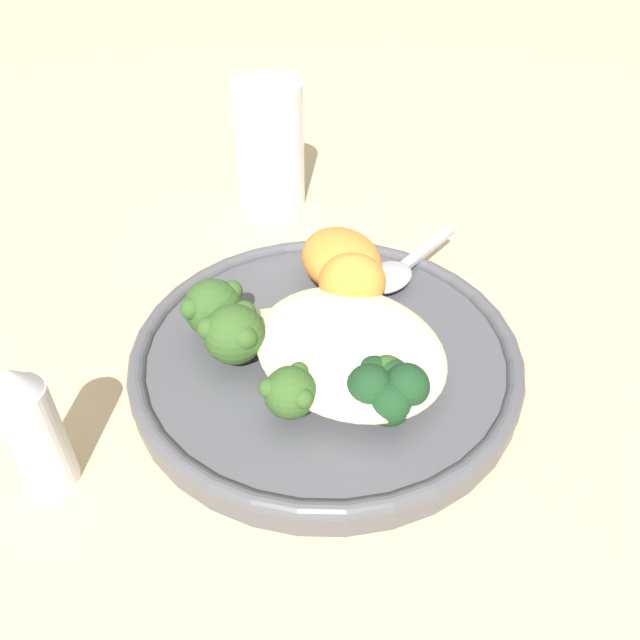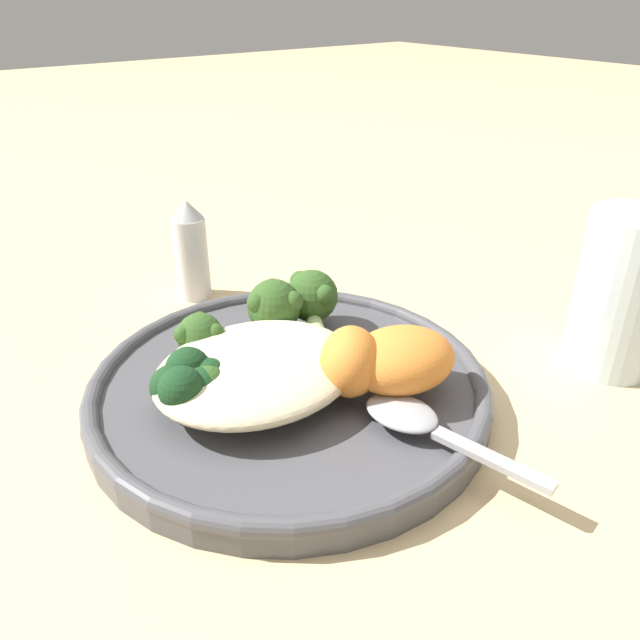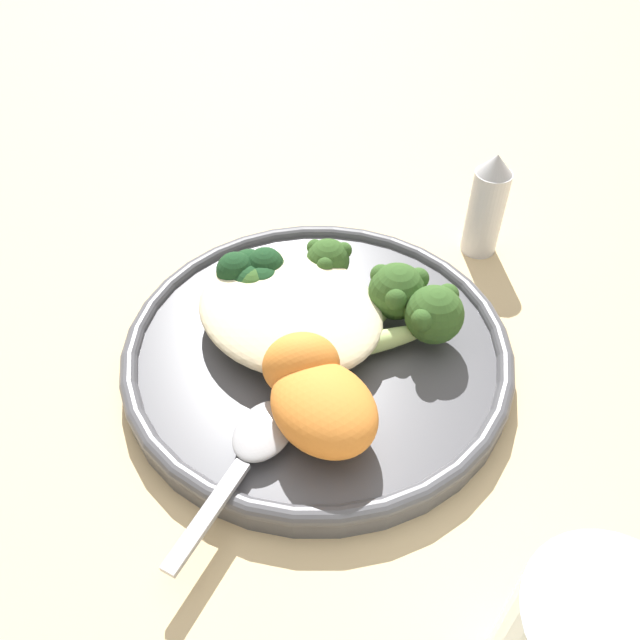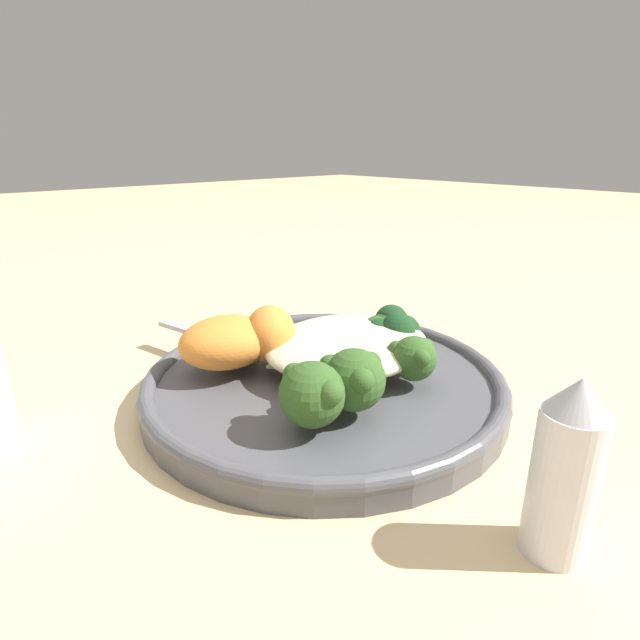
{
  "view_description": "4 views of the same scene",
  "coord_description": "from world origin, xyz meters",
  "px_view_note": "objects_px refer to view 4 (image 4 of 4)",
  "views": [
    {
      "loc": [
        -0.26,
        0.2,
        0.31
      ],
      "look_at": [
        -0.03,
        0.02,
        0.06
      ],
      "focal_mm": 35.0,
      "sensor_mm": 36.0,
      "label": 1
    },
    {
      "loc": [
        -0.2,
        -0.29,
        0.25
      ],
      "look_at": [
        0.01,
        -0.01,
        0.06
      ],
      "focal_mm": 35.0,
      "sensor_mm": 36.0,
      "label": 2
    },
    {
      "loc": [
        0.17,
        -0.22,
        0.33
      ],
      "look_at": [
        -0.0,
        -0.01,
        0.05
      ],
      "focal_mm": 35.0,
      "sensor_mm": 36.0,
      "label": 3
    },
    {
      "loc": [
        0.22,
        0.25,
        0.18
      ],
      "look_at": [
        -0.03,
        -0.02,
        0.05
      ],
      "focal_mm": 28.0,
      "sensor_mm": 36.0,
      "label": 4
    }
  ],
  "objects_px": {
    "quinoa_mound": "(352,346)",
    "broccoli_stalk_3": "(356,338)",
    "kale_tuft": "(390,330)",
    "spoon": "(227,340)",
    "plate": "(320,380)",
    "sweet_potato_chunk_0": "(227,342)",
    "salt_shaker": "(565,471)",
    "broccoli_stalk_0": "(309,389)",
    "broccoli_stalk_2": "(385,359)",
    "broccoli_stalk_1": "(341,375)",
    "sweet_potato_chunk_1": "(270,334)"
  },
  "relations": [
    {
      "from": "plate",
      "to": "kale_tuft",
      "type": "bearing_deg",
      "value": 170.92
    },
    {
      "from": "broccoli_stalk_3",
      "to": "kale_tuft",
      "type": "distance_m",
      "value": 0.03
    },
    {
      "from": "broccoli_stalk_3",
      "to": "spoon",
      "type": "bearing_deg",
      "value": 139.85
    },
    {
      "from": "sweet_potato_chunk_0",
      "to": "sweet_potato_chunk_1",
      "type": "xyz_separation_m",
      "value": [
        -0.03,
        0.01,
        0.0
      ]
    },
    {
      "from": "broccoli_stalk_1",
      "to": "broccoli_stalk_2",
      "type": "height_order",
      "value": "broccoli_stalk_1"
    },
    {
      "from": "sweet_potato_chunk_1",
      "to": "spoon",
      "type": "distance_m",
      "value": 0.05
    },
    {
      "from": "quinoa_mound",
      "to": "sweet_potato_chunk_0",
      "type": "xyz_separation_m",
      "value": [
        0.07,
        -0.06,
        0.01
      ]
    },
    {
      "from": "salt_shaker",
      "to": "plate",
      "type": "bearing_deg",
      "value": -97.4
    },
    {
      "from": "plate",
      "to": "sweet_potato_chunk_0",
      "type": "relative_size",
      "value": 3.75
    },
    {
      "from": "sweet_potato_chunk_1",
      "to": "kale_tuft",
      "type": "height_order",
      "value": "sweet_potato_chunk_1"
    },
    {
      "from": "sweet_potato_chunk_1",
      "to": "salt_shaker",
      "type": "relative_size",
      "value": 0.53
    },
    {
      "from": "quinoa_mound",
      "to": "broccoli_stalk_1",
      "type": "relative_size",
      "value": 1.08
    },
    {
      "from": "sweet_potato_chunk_0",
      "to": "kale_tuft",
      "type": "distance_m",
      "value": 0.13
    },
    {
      "from": "plate",
      "to": "broccoli_stalk_1",
      "type": "bearing_deg",
      "value": 62.81
    },
    {
      "from": "broccoli_stalk_1",
      "to": "sweet_potato_chunk_1",
      "type": "relative_size",
      "value": 2.61
    },
    {
      "from": "broccoli_stalk_3",
      "to": "plate",
      "type": "bearing_deg",
      "value": -165.86
    },
    {
      "from": "broccoli_stalk_1",
      "to": "broccoli_stalk_3",
      "type": "distance_m",
      "value": 0.08
    },
    {
      "from": "plate",
      "to": "quinoa_mound",
      "type": "relative_size",
      "value": 1.99
    },
    {
      "from": "broccoli_stalk_2",
      "to": "salt_shaker",
      "type": "bearing_deg",
      "value": -53.39
    },
    {
      "from": "broccoli_stalk_0",
      "to": "kale_tuft",
      "type": "height_order",
      "value": "broccoli_stalk_0"
    },
    {
      "from": "quinoa_mound",
      "to": "spoon",
      "type": "height_order",
      "value": "quinoa_mound"
    },
    {
      "from": "plate",
      "to": "salt_shaker",
      "type": "distance_m",
      "value": 0.19
    },
    {
      "from": "kale_tuft",
      "to": "sweet_potato_chunk_1",
      "type": "bearing_deg",
      "value": -27.93
    },
    {
      "from": "broccoli_stalk_1",
      "to": "broccoli_stalk_3",
      "type": "xyz_separation_m",
      "value": [
        -0.06,
        -0.05,
        -0.01
      ]
    },
    {
      "from": "plate",
      "to": "broccoli_stalk_1",
      "type": "distance_m",
      "value": 0.06
    },
    {
      "from": "broccoli_stalk_2",
      "to": "sweet_potato_chunk_1",
      "type": "relative_size",
      "value": 2.28
    },
    {
      "from": "broccoli_stalk_0",
      "to": "kale_tuft",
      "type": "bearing_deg",
      "value": 138.58
    },
    {
      "from": "broccoli_stalk_2",
      "to": "broccoli_stalk_3",
      "type": "xyz_separation_m",
      "value": [
        -0.02,
        -0.05,
        -0.0
      ]
    },
    {
      "from": "kale_tuft",
      "to": "broccoli_stalk_3",
      "type": "bearing_deg",
      "value": -28.5
    },
    {
      "from": "broccoli_stalk_1",
      "to": "spoon",
      "type": "distance_m",
      "value": 0.13
    },
    {
      "from": "broccoli_stalk_0",
      "to": "sweet_potato_chunk_0",
      "type": "height_order",
      "value": "broccoli_stalk_0"
    },
    {
      "from": "salt_shaker",
      "to": "broccoli_stalk_3",
      "type": "bearing_deg",
      "value": -108.94
    },
    {
      "from": "broccoli_stalk_0",
      "to": "broccoli_stalk_3",
      "type": "height_order",
      "value": "broccoli_stalk_0"
    },
    {
      "from": "broccoli_stalk_1",
      "to": "broccoli_stalk_3",
      "type": "height_order",
      "value": "broccoli_stalk_1"
    },
    {
      "from": "quinoa_mound",
      "to": "broccoli_stalk_1",
      "type": "xyz_separation_m",
      "value": [
        0.05,
        0.04,
        0.0
      ]
    },
    {
      "from": "kale_tuft",
      "to": "spoon",
      "type": "height_order",
      "value": "kale_tuft"
    },
    {
      "from": "plate",
      "to": "broccoli_stalk_3",
      "type": "xyz_separation_m",
      "value": [
        -0.04,
        -0.0,
        0.02
      ]
    },
    {
      "from": "broccoli_stalk_3",
      "to": "sweet_potato_chunk_0",
      "type": "distance_m",
      "value": 0.1
    },
    {
      "from": "plate",
      "to": "sweet_potato_chunk_1",
      "type": "distance_m",
      "value": 0.05
    },
    {
      "from": "sweet_potato_chunk_0",
      "to": "broccoli_stalk_3",
      "type": "bearing_deg",
      "value": 152.83
    },
    {
      "from": "sweet_potato_chunk_1",
      "to": "salt_shaker",
      "type": "distance_m",
      "value": 0.22
    },
    {
      "from": "plate",
      "to": "broccoli_stalk_0",
      "type": "bearing_deg",
      "value": 41.84
    },
    {
      "from": "broccoli_stalk_2",
      "to": "spoon",
      "type": "relative_size",
      "value": 0.92
    },
    {
      "from": "quinoa_mound",
      "to": "sweet_potato_chunk_0",
      "type": "height_order",
      "value": "sweet_potato_chunk_0"
    },
    {
      "from": "kale_tuft",
      "to": "spoon",
      "type": "xyz_separation_m",
      "value": [
        0.09,
        -0.1,
        -0.01
      ]
    },
    {
      "from": "broccoli_stalk_2",
      "to": "salt_shaker",
      "type": "height_order",
      "value": "salt_shaker"
    },
    {
      "from": "quinoa_mound",
      "to": "broccoli_stalk_3",
      "type": "relative_size",
      "value": 1.17
    },
    {
      "from": "plate",
      "to": "salt_shaker",
      "type": "xyz_separation_m",
      "value": [
        0.02,
        0.19,
        0.03
      ]
    },
    {
      "from": "broccoli_stalk_1",
      "to": "broccoli_stalk_2",
      "type": "bearing_deg",
      "value": 102.55
    },
    {
      "from": "broccoli_stalk_1",
      "to": "quinoa_mound",
      "type": "bearing_deg",
      "value": 136.27
    }
  ]
}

